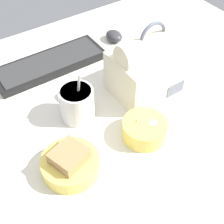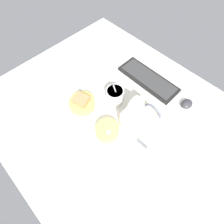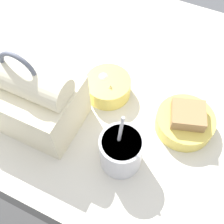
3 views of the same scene
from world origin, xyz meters
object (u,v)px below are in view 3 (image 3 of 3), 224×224
lunch_bag (31,98)px  bento_bowl_snacks (108,87)px  bento_bowl_sandwich (185,121)px  soup_cup (121,151)px

lunch_bag → bento_bowl_snacks: bearing=-131.2°
bento_bowl_sandwich → bento_bowl_snacks: (21.13, -1.36, -0.03)cm
lunch_bag → soup_cup: lunch_bag is taller
bento_bowl_sandwich → bento_bowl_snacks: bento_bowl_sandwich is taller
lunch_bag → bento_bowl_snacks: 19.81cm
soup_cup → bento_bowl_sandwich: 17.98cm
bento_bowl_snacks → bento_bowl_sandwich: bearing=176.3°
soup_cup → bento_bowl_snacks: 19.45cm
soup_cup → bento_bowl_snacks: soup_cup is taller
bento_bowl_snacks → lunch_bag: bearing=48.8°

